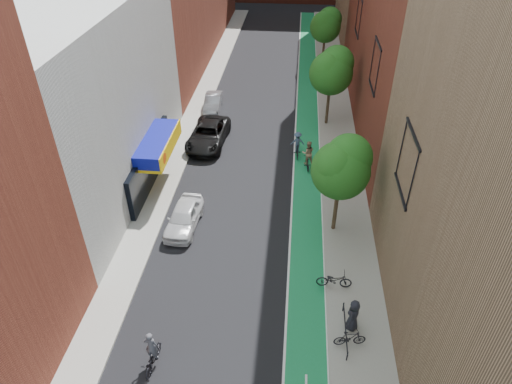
% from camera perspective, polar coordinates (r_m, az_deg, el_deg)
% --- Properties ---
extents(ground, '(160.00, 160.00, 0.00)m').
position_cam_1_polar(ground, '(22.00, -4.91, -20.97)').
color(ground, black).
rests_on(ground, ground).
extents(bike_lane, '(2.00, 68.00, 0.01)m').
position_cam_1_polar(bike_lane, '(41.98, 6.43, 9.76)').
color(bike_lane, '#157731').
rests_on(bike_lane, ground).
extents(sidewalk_left, '(2.00, 68.00, 0.15)m').
position_cam_1_polar(sidewalk_left, '(42.86, -7.25, 10.38)').
color(sidewalk_left, gray).
rests_on(sidewalk_left, ground).
extents(sidewalk_right, '(3.00, 68.00, 0.15)m').
position_cam_1_polar(sidewalk_right, '(42.10, 9.89, 9.62)').
color(sidewalk_right, gray).
rests_on(sidewalk_right, ground).
extents(building_left_white, '(8.00, 20.00, 12.00)m').
position_cam_1_polar(building_left_white, '(31.74, -21.45, 10.47)').
color(building_left_white, silver).
rests_on(building_left_white, ground).
extents(tree_near, '(3.40, 3.36, 6.42)m').
position_cam_1_polar(tree_near, '(25.87, 10.69, 3.20)').
color(tree_near, '#332619').
rests_on(tree_near, ground).
extents(tree_mid, '(3.55, 3.53, 6.74)m').
position_cam_1_polar(tree_mid, '(38.31, 9.47, 14.86)').
color(tree_mid, '#332619').
rests_on(tree_mid, ground).
extents(tree_far, '(3.30, 3.25, 6.21)m').
position_cam_1_polar(tree_far, '(51.72, 8.75, 20.01)').
color(tree_far, '#332619').
rests_on(tree_far, ground).
extents(parked_car_white, '(1.95, 4.37, 1.46)m').
position_cam_1_polar(parked_car_white, '(28.35, -9.01, -3.11)').
color(parked_car_white, silver).
rests_on(parked_car_white, ground).
extents(parked_car_black, '(3.04, 6.04, 1.64)m').
position_cam_1_polar(parked_car_black, '(36.71, -6.00, 7.16)').
color(parked_car_black, black).
rests_on(parked_car_black, ground).
extents(parked_car_silver, '(1.58, 4.07, 1.32)m').
position_cam_1_polar(parked_car_silver, '(42.46, -5.39, 11.12)').
color(parked_car_silver, gray).
rests_on(parked_car_silver, ground).
extents(cyclist_lead, '(0.76, 1.86, 2.05)m').
position_cam_1_polar(cyclist_lead, '(21.95, -12.84, -19.21)').
color(cyclist_lead, black).
rests_on(cyclist_lead, ground).
extents(cyclist_lane_near, '(0.97, 1.65, 2.18)m').
position_cam_1_polar(cyclist_lane_near, '(33.55, 6.48, 4.43)').
color(cyclist_lane_near, black).
rests_on(cyclist_lane_near, ground).
extents(cyclist_lane_mid, '(0.93, 1.52, 1.93)m').
position_cam_1_polar(cyclist_lane_mid, '(32.56, 7.71, 2.79)').
color(cyclist_lane_mid, black).
rests_on(cyclist_lane_mid, ground).
extents(cyclist_lane_far, '(1.11, 1.87, 1.99)m').
position_cam_1_polar(cyclist_lane_far, '(35.04, 5.19, 5.78)').
color(cyclist_lane_far, black).
rests_on(cyclist_lane_far, ground).
extents(parked_bike_mid, '(1.57, 0.66, 0.91)m').
position_cam_1_polar(parked_bike_mid, '(22.47, 11.66, -17.47)').
color(parked_bike_mid, black).
rests_on(parked_bike_mid, sidewalk_right).
extents(parked_bike_far, '(1.87, 0.66, 0.98)m').
position_cam_1_polar(parked_bike_far, '(24.67, 9.74, -10.76)').
color(parked_bike_far, black).
rests_on(parked_bike_far, sidewalk_right).
extents(pedestrian, '(0.86, 1.03, 1.81)m').
position_cam_1_polar(pedestrian, '(22.76, 12.08, -14.81)').
color(pedestrian, black).
rests_on(pedestrian, sidewalk_right).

